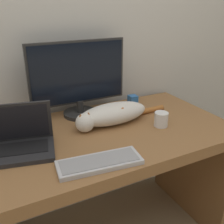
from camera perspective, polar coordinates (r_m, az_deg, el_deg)
wall_back at (r=1.57m, az=-11.52°, el=19.48°), size 6.40×0.06×2.60m
desk at (r=1.41m, az=-4.37°, el=-10.73°), size 1.48×0.72×0.77m
monitor at (r=1.48m, az=-7.28°, el=7.22°), size 0.55×0.20×0.43m
laptop at (r=1.23m, az=-19.58°, el=-6.22°), size 0.34×0.27×0.22m
external_keyboard at (r=1.09m, az=-2.73°, el=-10.90°), size 0.36×0.16×0.02m
cat at (r=1.41m, az=-0.07°, el=-0.39°), size 0.58×0.16×0.11m
coffee_mug at (r=1.41m, az=10.65°, el=-1.57°), size 0.07×0.07×0.08m
small_toy at (r=1.71m, az=4.56°, el=2.75°), size 0.05×0.05×0.05m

